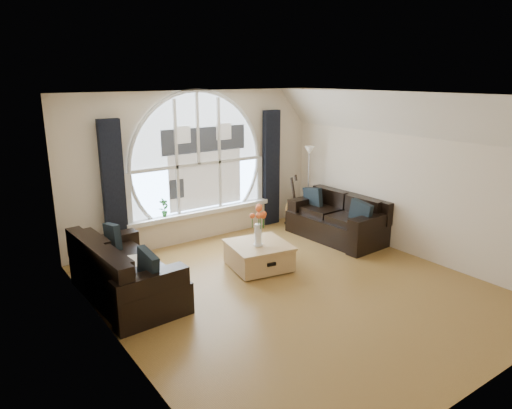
{
  "coord_description": "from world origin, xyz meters",
  "views": [
    {
      "loc": [
        -3.95,
        -4.66,
        2.96
      ],
      "look_at": [
        0.0,
        0.9,
        1.05
      ],
      "focal_mm": 32.64,
      "sensor_mm": 36.0,
      "label": 1
    }
  ],
  "objects_px": {
    "potted_plant": "(164,208)",
    "sofa_left": "(127,270)",
    "floor_lamp": "(308,186)",
    "coffee_chest": "(259,254)",
    "sofa_right": "(337,218)",
    "vase_flowers": "(258,222)",
    "guitar": "(292,200)"
  },
  "relations": [
    {
      "from": "potted_plant",
      "to": "sofa_left",
      "type": "bearing_deg",
      "value": -129.39
    },
    {
      "from": "floor_lamp",
      "to": "potted_plant",
      "type": "height_order",
      "value": "floor_lamp"
    },
    {
      "from": "sofa_left",
      "to": "coffee_chest",
      "type": "height_order",
      "value": "sofa_left"
    },
    {
      "from": "sofa_right",
      "to": "vase_flowers",
      "type": "height_order",
      "value": "vase_flowers"
    },
    {
      "from": "coffee_chest",
      "to": "guitar",
      "type": "bearing_deg",
      "value": 47.53
    },
    {
      "from": "sofa_left",
      "to": "potted_plant",
      "type": "bearing_deg",
      "value": 47.4
    },
    {
      "from": "coffee_chest",
      "to": "potted_plant",
      "type": "distance_m",
      "value": 1.98
    },
    {
      "from": "sofa_left",
      "to": "coffee_chest",
      "type": "bearing_deg",
      "value": -8.72
    },
    {
      "from": "sofa_left",
      "to": "sofa_right",
      "type": "distance_m",
      "value": 4.05
    },
    {
      "from": "coffee_chest",
      "to": "potted_plant",
      "type": "relative_size",
      "value": 2.74
    },
    {
      "from": "vase_flowers",
      "to": "floor_lamp",
      "type": "relative_size",
      "value": 0.44
    },
    {
      "from": "sofa_right",
      "to": "sofa_left",
      "type": "bearing_deg",
      "value": 178.06
    },
    {
      "from": "guitar",
      "to": "sofa_right",
      "type": "bearing_deg",
      "value": -93.61
    },
    {
      "from": "coffee_chest",
      "to": "floor_lamp",
      "type": "height_order",
      "value": "floor_lamp"
    },
    {
      "from": "sofa_right",
      "to": "potted_plant",
      "type": "xyz_separation_m",
      "value": [
        -2.78,
        1.46,
        0.31
      ]
    },
    {
      "from": "sofa_right",
      "to": "guitar",
      "type": "bearing_deg",
      "value": 95.66
    },
    {
      "from": "sofa_right",
      "to": "potted_plant",
      "type": "relative_size",
      "value": 5.57
    },
    {
      "from": "vase_flowers",
      "to": "guitar",
      "type": "bearing_deg",
      "value": 37.77
    },
    {
      "from": "sofa_left",
      "to": "potted_plant",
      "type": "height_order",
      "value": "potted_plant"
    },
    {
      "from": "sofa_left",
      "to": "floor_lamp",
      "type": "relative_size",
      "value": 1.19
    },
    {
      "from": "guitar",
      "to": "sofa_left",
      "type": "bearing_deg",
      "value": -175.28
    },
    {
      "from": "vase_flowers",
      "to": "potted_plant",
      "type": "height_order",
      "value": "vase_flowers"
    },
    {
      "from": "vase_flowers",
      "to": "potted_plant",
      "type": "distance_m",
      "value": 1.95
    },
    {
      "from": "coffee_chest",
      "to": "sofa_right",
      "type": "bearing_deg",
      "value": 18.13
    },
    {
      "from": "sofa_right",
      "to": "vase_flowers",
      "type": "relative_size",
      "value": 2.61
    },
    {
      "from": "floor_lamp",
      "to": "guitar",
      "type": "relative_size",
      "value": 1.51
    },
    {
      "from": "guitar",
      "to": "coffee_chest",
      "type": "bearing_deg",
      "value": -154.9
    },
    {
      "from": "floor_lamp",
      "to": "guitar",
      "type": "bearing_deg",
      "value": 158.21
    },
    {
      "from": "sofa_right",
      "to": "potted_plant",
      "type": "height_order",
      "value": "potted_plant"
    },
    {
      "from": "sofa_left",
      "to": "vase_flowers",
      "type": "distance_m",
      "value": 2.06
    },
    {
      "from": "potted_plant",
      "to": "guitar",
      "type": "bearing_deg",
      "value": -7.75
    },
    {
      "from": "floor_lamp",
      "to": "guitar",
      "type": "distance_m",
      "value": 0.44
    }
  ]
}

